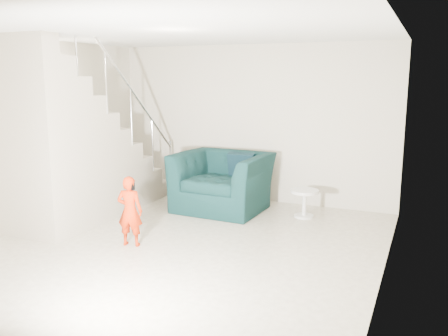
# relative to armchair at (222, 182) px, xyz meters

# --- Properties ---
(floor) EXTENTS (5.50, 5.50, 0.00)m
(floor) POSITION_rel_armchair_xyz_m (0.20, -1.93, -0.47)
(floor) COLOR gray
(floor) RESTS_ON ground
(ceiling) EXTENTS (5.50, 5.50, 0.00)m
(ceiling) POSITION_rel_armchair_xyz_m (0.20, -1.93, 2.23)
(ceiling) COLOR silver
(ceiling) RESTS_ON back_wall
(back_wall) EXTENTS (5.00, 0.00, 5.00)m
(back_wall) POSITION_rel_armchair_xyz_m (0.20, 0.82, 0.88)
(back_wall) COLOR #BAB397
(back_wall) RESTS_ON floor
(left_wall) EXTENTS (0.00, 5.50, 5.50)m
(left_wall) POSITION_rel_armchair_xyz_m (-2.30, -1.93, 0.88)
(left_wall) COLOR #BAB397
(left_wall) RESTS_ON floor
(right_wall) EXTENTS (0.00, 5.50, 5.50)m
(right_wall) POSITION_rel_armchair_xyz_m (2.70, -1.93, 0.88)
(right_wall) COLOR #BAB397
(right_wall) RESTS_ON floor
(armchair) EXTENTS (1.48, 1.31, 0.93)m
(armchair) POSITION_rel_armchair_xyz_m (0.00, 0.00, 0.00)
(armchair) COLOR black
(armchair) RESTS_ON floor
(toddler) EXTENTS (0.37, 0.29, 0.92)m
(toddler) POSITION_rel_armchair_xyz_m (-0.40, -2.04, -0.01)
(toddler) COLOR #A40905
(toddler) RESTS_ON floor
(side_table) EXTENTS (0.44, 0.44, 0.44)m
(side_table) POSITION_rel_armchair_xyz_m (1.35, 0.10, -0.17)
(side_table) COLOR silver
(side_table) RESTS_ON floor
(staircase) EXTENTS (1.02, 3.03, 3.62)m
(staircase) POSITION_rel_armchair_xyz_m (-1.80, -1.38, 0.48)
(staircase) COLOR #ADA089
(staircase) RESTS_ON floor
(cushion) EXTENTS (0.45, 0.22, 0.45)m
(cushion) POSITION_rel_armchair_xyz_m (0.25, 0.24, 0.25)
(cushion) COLOR black
(cushion) RESTS_ON armchair
(throw) EXTENTS (0.06, 0.56, 0.63)m
(throw) POSITION_rel_armchair_xyz_m (-0.65, -0.07, 0.12)
(throw) COLOR black
(throw) RESTS_ON armchair
(phone) EXTENTS (0.02, 0.05, 0.10)m
(phone) POSITION_rel_armchair_xyz_m (-0.32, -2.06, 0.33)
(phone) COLOR black
(phone) RESTS_ON toddler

